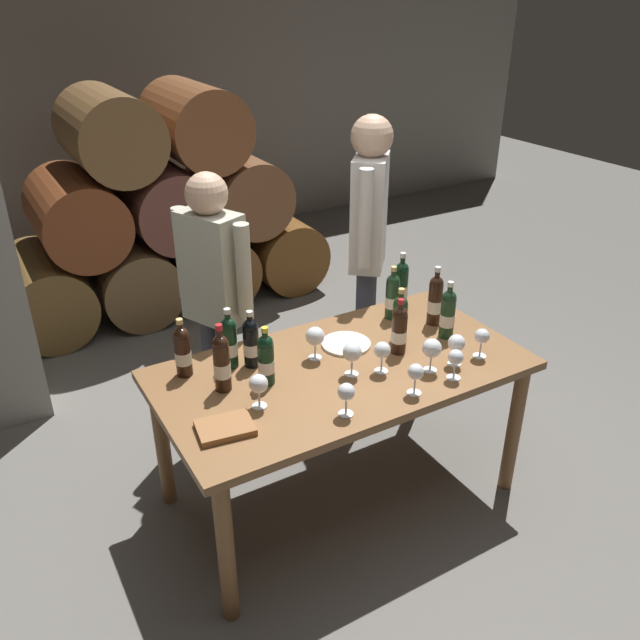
# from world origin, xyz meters

# --- Properties ---
(ground_plane) EXTENTS (14.00, 14.00, 0.00)m
(ground_plane) POSITION_xyz_m (0.00, 0.00, 0.00)
(ground_plane) COLOR #66635E
(cellar_back_wall) EXTENTS (10.00, 0.24, 2.80)m
(cellar_back_wall) POSITION_xyz_m (0.00, 4.20, 1.40)
(cellar_back_wall) COLOR gray
(cellar_back_wall) RESTS_ON ground_plane
(barrel_stack) EXTENTS (2.49, 0.90, 1.69)m
(barrel_stack) POSITION_xyz_m (-0.00, 2.60, 0.72)
(barrel_stack) COLOR brown
(barrel_stack) RESTS_ON ground_plane
(dining_table) EXTENTS (1.70, 0.90, 0.76)m
(dining_table) POSITION_xyz_m (0.00, 0.00, 0.67)
(dining_table) COLOR brown
(dining_table) RESTS_ON ground_plane
(wine_bottle_0) EXTENTS (0.07, 0.07, 0.30)m
(wine_bottle_0) POSITION_xyz_m (0.60, -0.02, 0.89)
(wine_bottle_0) COLOR #19381E
(wine_bottle_0) RESTS_ON dining_table
(wine_bottle_1) EXTENTS (0.07, 0.07, 0.32)m
(wine_bottle_1) POSITION_xyz_m (0.63, 0.12, 0.90)
(wine_bottle_1) COLOR black
(wine_bottle_1) RESTS_ON dining_table
(wine_bottle_2) EXTENTS (0.07, 0.07, 0.29)m
(wine_bottle_2) POSITION_xyz_m (-0.44, 0.26, 0.89)
(wine_bottle_2) COLOR black
(wine_bottle_2) RESTS_ON dining_table
(wine_bottle_3) EXTENTS (0.07, 0.07, 0.28)m
(wine_bottle_3) POSITION_xyz_m (0.30, -0.02, 0.88)
(wine_bottle_3) COLOR black
(wine_bottle_3) RESTS_ON dining_table
(wine_bottle_4) EXTENTS (0.07, 0.07, 0.28)m
(wine_bottle_4) POSITION_xyz_m (-0.36, 0.05, 0.88)
(wine_bottle_4) COLOR black
(wine_bottle_4) RESTS_ON dining_table
(wine_bottle_5) EXTENTS (0.07, 0.07, 0.28)m
(wine_bottle_5) POSITION_xyz_m (-0.65, 0.30, 0.88)
(wine_bottle_5) COLOR black
(wine_bottle_5) RESTS_ON dining_table
(wine_bottle_6) EXTENTS (0.07, 0.07, 0.29)m
(wine_bottle_6) POSITION_xyz_m (0.49, 0.28, 0.89)
(wine_bottle_6) COLOR #19381E
(wine_bottle_6) RESTS_ON dining_table
(wine_bottle_7) EXTENTS (0.07, 0.07, 0.32)m
(wine_bottle_7) POSITION_xyz_m (-0.54, 0.10, 0.90)
(wine_bottle_7) COLOR black
(wine_bottle_7) RESTS_ON dining_table
(wine_bottle_8) EXTENTS (0.07, 0.07, 0.28)m
(wine_bottle_8) POSITION_xyz_m (-0.35, 0.22, 0.88)
(wine_bottle_8) COLOR black
(wine_bottle_8) RESTS_ON dining_table
(wine_bottle_9) EXTENTS (0.07, 0.07, 0.28)m
(wine_bottle_9) POSITION_xyz_m (0.37, 0.06, 0.88)
(wine_bottle_9) COLOR #19381E
(wine_bottle_9) RESTS_ON dining_table
(wine_bottle_10) EXTENTS (0.07, 0.07, 0.32)m
(wine_bottle_10) POSITION_xyz_m (0.59, 0.35, 0.90)
(wine_bottle_10) COLOR black
(wine_bottle_10) RESTS_ON dining_table
(wine_glass_0) EXTENTS (0.09, 0.09, 0.16)m
(wine_glass_0) POSITION_xyz_m (-0.00, -0.08, 0.87)
(wine_glass_0) COLOR white
(wine_glass_0) RESTS_ON dining_table
(wine_glass_1) EXTENTS (0.09, 0.09, 0.16)m
(wine_glass_1) POSITION_xyz_m (0.33, -0.23, 0.87)
(wine_glass_1) COLOR white
(wine_glass_1) RESTS_ON dining_table
(wine_glass_2) EXTENTS (0.07, 0.07, 0.14)m
(wine_glass_2) POSITION_xyz_m (0.38, -0.34, 0.86)
(wine_glass_2) COLOR white
(wine_glass_2) RESTS_ON dining_table
(wine_glass_3) EXTENTS (0.08, 0.08, 0.15)m
(wine_glass_3) POSITION_xyz_m (-0.47, -0.10, 0.87)
(wine_glass_3) COLOR white
(wine_glass_3) RESTS_ON dining_table
(wine_glass_4) EXTENTS (0.07, 0.07, 0.15)m
(wine_glass_4) POSITION_xyz_m (0.61, -0.25, 0.86)
(wine_glass_4) COLOR white
(wine_glass_4) RESTS_ON dining_table
(wine_glass_5) EXTENTS (0.07, 0.07, 0.14)m
(wine_glass_5) POSITION_xyz_m (0.15, -0.34, 0.86)
(wine_glass_5) COLOR white
(wine_glass_5) RESTS_ON dining_table
(wine_glass_6) EXTENTS (0.07, 0.07, 0.15)m
(wine_glass_6) POSITION_xyz_m (-0.18, -0.33, 0.86)
(wine_glass_6) COLOR white
(wine_glass_6) RESTS_ON dining_table
(wine_glass_7) EXTENTS (0.08, 0.08, 0.15)m
(wine_glass_7) POSITION_xyz_m (0.46, -0.25, 0.87)
(wine_glass_7) COLOR white
(wine_glass_7) RESTS_ON dining_table
(wine_glass_8) EXTENTS (0.08, 0.08, 0.15)m
(wine_glass_8) POSITION_xyz_m (0.13, -0.13, 0.87)
(wine_glass_8) COLOR white
(wine_glass_8) RESTS_ON dining_table
(wine_glass_9) EXTENTS (0.09, 0.09, 0.16)m
(wine_glass_9) POSITION_xyz_m (-0.07, 0.13, 0.87)
(wine_glass_9) COLOR white
(wine_glass_9) RESTS_ON dining_table
(tasting_notebook) EXTENTS (0.24, 0.19, 0.03)m
(tasting_notebook) POSITION_xyz_m (-0.65, -0.18, 0.77)
(tasting_notebook) COLOR #936038
(tasting_notebook) RESTS_ON dining_table
(serving_plate) EXTENTS (0.24, 0.24, 0.01)m
(serving_plate) POSITION_xyz_m (0.12, 0.16, 0.77)
(serving_plate) COLOR white
(serving_plate) RESTS_ON dining_table
(sommelier_presenting) EXTENTS (0.35, 0.39, 1.72)m
(sommelier_presenting) POSITION_xyz_m (0.64, 0.75, 1.04)
(sommelier_presenting) COLOR #383842
(sommelier_presenting) RESTS_ON ground_plane
(taster_seated_left) EXTENTS (0.29, 0.46, 1.54)m
(taster_seated_left) POSITION_xyz_m (-0.32, 0.72, 0.92)
(taster_seated_left) COLOR #383842
(taster_seated_left) RESTS_ON ground_plane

